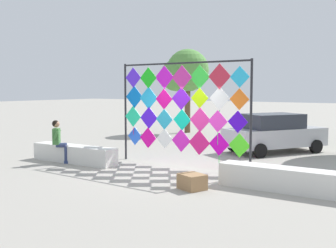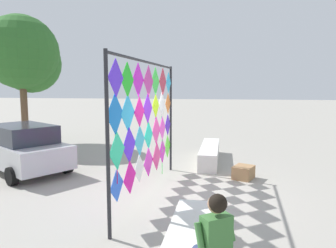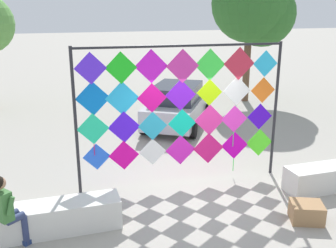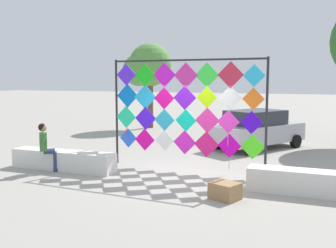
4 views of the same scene
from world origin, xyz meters
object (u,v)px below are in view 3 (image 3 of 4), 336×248
kite_display_rack (181,104)px  tree_far_right (255,8)px  parked_car (177,105)px  cardboard_box_large (307,212)px  seated_vendor (7,207)px

kite_display_rack → tree_far_right: tree_far_right is taller
parked_car → cardboard_box_large: bearing=-86.8°
kite_display_rack → parked_car: bearing=72.3°
kite_display_rack → tree_far_right: 9.48m
kite_display_rack → seated_vendor: (-3.64, -1.69, -1.11)m
kite_display_rack → cardboard_box_large: kite_display_rack is taller
seated_vendor → tree_far_right: 13.35m
cardboard_box_large → seated_vendor: bearing=172.7°
parked_car → tree_far_right: bearing=32.3°
seated_vendor → cardboard_box_large: seated_vendor is taller
parked_car → seated_vendor: bearing=-129.5°
kite_display_rack → tree_far_right: bearing=51.3°
kite_display_rack → parked_car: size_ratio=1.16×
seated_vendor → cardboard_box_large: 5.52m
kite_display_rack → parked_car: kite_display_rack is taller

